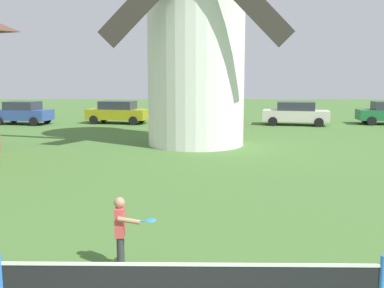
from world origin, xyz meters
TOP-DOWN VIEW (x-y plane):
  - windmill at (0.26, 17.89)m, footprint 8.11×5.32m
  - tennis_net at (0.27, 1.87)m, footprint 4.83×0.06m
  - player_far at (-0.95, 3.92)m, footprint 0.74×0.48m
  - parked_car_blue at (-11.64, 26.70)m, footprint 4.05×2.43m
  - parked_car_mustard at (-5.24, 27.32)m, footprint 4.44×2.51m
  - parked_car_red at (1.01, 26.43)m, footprint 4.25×2.13m
  - parked_car_cream at (6.93, 26.44)m, footprint 4.59×2.56m

SIDE VIEW (x-z plane):
  - tennis_net at x=0.27m, z-range 0.13..1.23m
  - player_far at x=-0.95m, z-range 0.08..1.34m
  - parked_car_blue at x=-11.64m, z-range 0.03..1.59m
  - parked_car_red at x=1.01m, z-range 0.03..1.59m
  - parked_car_mustard at x=-5.24m, z-range 0.03..1.59m
  - parked_car_cream at x=6.93m, z-range 0.03..1.59m
  - windmill at x=0.26m, z-range -0.22..12.32m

